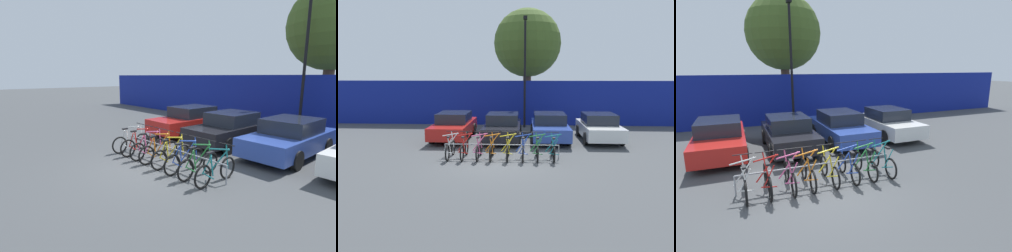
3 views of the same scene
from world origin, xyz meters
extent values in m
plane|color=#424447|center=(0.00, 0.00, 0.00)|extent=(120.00, 120.00, 0.00)
cube|color=navy|center=(0.00, 9.50, 1.48)|extent=(36.00, 0.16, 2.97)
cylinder|color=gray|center=(0.03, 0.68, 0.55)|extent=(4.69, 0.04, 0.04)
cylinder|color=gray|center=(-2.32, 0.68, 0.28)|extent=(0.04, 0.04, 0.55)
cylinder|color=gray|center=(2.38, 0.68, 0.28)|extent=(0.04, 0.04, 0.55)
torus|color=black|center=(-2.07, 0.00, 0.33)|extent=(0.06, 0.66, 0.66)
torus|color=black|center=(-2.07, 1.05, 0.33)|extent=(0.06, 0.66, 0.66)
cylinder|color=silver|center=(-2.07, 0.68, 0.65)|extent=(0.60, 0.04, 0.76)
cylinder|color=silver|center=(-2.07, 0.63, 0.96)|extent=(0.68, 0.04, 0.16)
cylinder|color=silver|center=(-2.07, 0.35, 0.59)|extent=(0.14, 0.04, 0.63)
cylinder|color=silver|center=(-2.07, 0.15, 0.61)|extent=(0.32, 0.03, 0.58)
cylinder|color=silver|center=(-2.07, 0.20, 0.31)|extent=(0.40, 0.03, 0.08)
cylinder|color=silver|center=(-2.07, 1.01, 0.68)|extent=(0.12, 0.04, 0.69)
cylinder|color=black|center=(-2.07, 0.97, 1.04)|extent=(0.52, 0.03, 0.03)
cube|color=black|center=(-2.07, 0.25, 0.93)|extent=(0.10, 0.22, 0.05)
torus|color=black|center=(-1.49, 0.00, 0.33)|extent=(0.06, 0.66, 0.66)
torus|color=black|center=(-1.49, 1.05, 0.33)|extent=(0.06, 0.66, 0.66)
cylinder|color=red|center=(-1.49, 0.68, 0.65)|extent=(0.60, 0.04, 0.76)
cylinder|color=red|center=(-1.49, 0.63, 0.96)|extent=(0.68, 0.04, 0.16)
cylinder|color=red|center=(-1.49, 0.35, 0.59)|extent=(0.14, 0.04, 0.63)
cylinder|color=red|center=(-1.49, 0.15, 0.61)|extent=(0.32, 0.03, 0.58)
cylinder|color=red|center=(-1.49, 0.20, 0.31)|extent=(0.40, 0.03, 0.08)
cylinder|color=red|center=(-1.49, 1.01, 0.68)|extent=(0.12, 0.04, 0.69)
cylinder|color=black|center=(-1.49, 0.97, 1.04)|extent=(0.52, 0.03, 0.03)
cube|color=black|center=(-1.49, 0.25, 0.93)|extent=(0.10, 0.22, 0.05)
torus|color=black|center=(-0.88, 0.00, 0.33)|extent=(0.06, 0.66, 0.66)
torus|color=black|center=(-0.88, 1.05, 0.33)|extent=(0.06, 0.66, 0.66)
cylinder|color=#E55993|center=(-0.88, 0.68, 0.65)|extent=(0.60, 0.04, 0.76)
cylinder|color=#E55993|center=(-0.88, 0.63, 0.96)|extent=(0.68, 0.04, 0.16)
cylinder|color=#E55993|center=(-0.88, 0.35, 0.59)|extent=(0.14, 0.04, 0.63)
cylinder|color=#E55993|center=(-0.88, 0.15, 0.61)|extent=(0.32, 0.03, 0.58)
cylinder|color=#E55993|center=(-0.88, 0.20, 0.31)|extent=(0.40, 0.03, 0.08)
cylinder|color=#E55993|center=(-0.88, 1.01, 0.68)|extent=(0.12, 0.04, 0.69)
cylinder|color=black|center=(-0.88, 0.97, 1.04)|extent=(0.52, 0.03, 0.03)
cube|color=black|center=(-0.88, 0.25, 0.93)|extent=(0.10, 0.22, 0.05)
torus|color=black|center=(-0.35, 0.00, 0.33)|extent=(0.06, 0.66, 0.66)
torus|color=black|center=(-0.35, 1.05, 0.33)|extent=(0.06, 0.66, 0.66)
cylinder|color=orange|center=(-0.35, 0.68, 0.65)|extent=(0.60, 0.04, 0.76)
cylinder|color=orange|center=(-0.35, 0.63, 0.96)|extent=(0.68, 0.04, 0.16)
cylinder|color=orange|center=(-0.35, 0.35, 0.59)|extent=(0.14, 0.04, 0.63)
cylinder|color=orange|center=(-0.35, 0.15, 0.61)|extent=(0.32, 0.03, 0.58)
cylinder|color=orange|center=(-0.35, 0.20, 0.31)|extent=(0.40, 0.03, 0.08)
cylinder|color=orange|center=(-0.35, 1.01, 0.68)|extent=(0.12, 0.04, 0.69)
cylinder|color=black|center=(-0.35, 0.97, 1.04)|extent=(0.52, 0.03, 0.03)
cube|color=black|center=(-0.35, 0.25, 0.93)|extent=(0.10, 0.22, 0.05)
torus|color=black|center=(0.31, 0.00, 0.33)|extent=(0.06, 0.66, 0.66)
torus|color=black|center=(0.31, 1.05, 0.33)|extent=(0.06, 0.66, 0.66)
cylinder|color=yellow|center=(0.31, 0.68, 0.65)|extent=(0.60, 0.04, 0.76)
cylinder|color=yellow|center=(0.31, 0.63, 0.96)|extent=(0.68, 0.04, 0.16)
cylinder|color=yellow|center=(0.31, 0.35, 0.59)|extent=(0.14, 0.04, 0.63)
cylinder|color=yellow|center=(0.31, 0.15, 0.61)|extent=(0.32, 0.03, 0.58)
cylinder|color=yellow|center=(0.31, 0.20, 0.31)|extent=(0.40, 0.03, 0.08)
cylinder|color=yellow|center=(0.31, 1.01, 0.68)|extent=(0.12, 0.04, 0.69)
cylinder|color=black|center=(0.31, 0.97, 1.04)|extent=(0.52, 0.03, 0.03)
cube|color=black|center=(0.31, 0.25, 0.93)|extent=(0.10, 0.22, 0.05)
torus|color=black|center=(0.92, 0.00, 0.33)|extent=(0.06, 0.66, 0.66)
torus|color=black|center=(0.92, 1.05, 0.33)|extent=(0.06, 0.66, 0.66)
cylinder|color=#284CB7|center=(0.92, 0.68, 0.65)|extent=(0.60, 0.04, 0.76)
cylinder|color=#284CB7|center=(0.92, 0.63, 0.96)|extent=(0.68, 0.04, 0.16)
cylinder|color=#284CB7|center=(0.92, 0.35, 0.59)|extent=(0.14, 0.04, 0.63)
cylinder|color=#284CB7|center=(0.92, 0.15, 0.61)|extent=(0.32, 0.03, 0.58)
cylinder|color=#284CB7|center=(0.92, 0.20, 0.31)|extent=(0.40, 0.03, 0.08)
cylinder|color=#284CB7|center=(0.92, 1.01, 0.68)|extent=(0.12, 0.04, 0.69)
cylinder|color=black|center=(0.92, 0.97, 1.04)|extent=(0.52, 0.03, 0.03)
cube|color=black|center=(0.92, 0.25, 0.93)|extent=(0.10, 0.22, 0.05)
torus|color=black|center=(1.49, 0.00, 0.33)|extent=(0.06, 0.66, 0.66)
torus|color=black|center=(1.49, 1.05, 0.33)|extent=(0.06, 0.66, 0.66)
cylinder|color=#288438|center=(1.49, 0.68, 0.65)|extent=(0.60, 0.04, 0.76)
cylinder|color=#288438|center=(1.49, 0.63, 0.96)|extent=(0.68, 0.04, 0.16)
cylinder|color=#288438|center=(1.49, 0.35, 0.59)|extent=(0.14, 0.04, 0.63)
cylinder|color=#288438|center=(1.49, 0.15, 0.61)|extent=(0.32, 0.03, 0.58)
cylinder|color=#288438|center=(1.49, 0.20, 0.31)|extent=(0.40, 0.03, 0.08)
cylinder|color=#288438|center=(1.49, 1.01, 0.68)|extent=(0.12, 0.04, 0.69)
cylinder|color=black|center=(1.49, 0.97, 1.04)|extent=(0.52, 0.03, 0.03)
cube|color=black|center=(1.49, 0.25, 0.93)|extent=(0.10, 0.22, 0.05)
torus|color=black|center=(2.13, 0.00, 0.33)|extent=(0.06, 0.66, 0.66)
torus|color=black|center=(2.13, 1.05, 0.33)|extent=(0.06, 0.66, 0.66)
cylinder|color=#197A7F|center=(2.13, 0.68, 0.65)|extent=(0.60, 0.04, 0.76)
cylinder|color=#197A7F|center=(2.13, 0.63, 0.96)|extent=(0.68, 0.04, 0.16)
cylinder|color=#197A7F|center=(2.13, 0.35, 0.59)|extent=(0.14, 0.04, 0.63)
cylinder|color=#197A7F|center=(2.13, 0.15, 0.61)|extent=(0.32, 0.03, 0.58)
cylinder|color=#197A7F|center=(2.13, 0.20, 0.31)|extent=(0.40, 0.03, 0.08)
cylinder|color=#197A7F|center=(2.13, 1.01, 0.68)|extent=(0.12, 0.04, 0.69)
cylinder|color=black|center=(2.13, 0.97, 1.04)|extent=(0.52, 0.03, 0.03)
cube|color=black|center=(2.13, 0.25, 0.93)|extent=(0.10, 0.22, 0.05)
cube|color=red|center=(-2.79, 4.57, 0.57)|extent=(1.80, 4.45, 0.62)
cube|color=#1E232D|center=(-2.79, 4.68, 1.14)|extent=(1.58, 2.05, 0.52)
cylinder|color=black|center=(-3.65, 5.86, 0.32)|extent=(0.20, 0.64, 0.64)
cylinder|color=black|center=(-1.94, 5.86, 0.32)|extent=(0.20, 0.64, 0.64)
cylinder|color=black|center=(-3.65, 3.27, 0.32)|extent=(0.20, 0.64, 0.64)
cylinder|color=black|center=(-1.94, 3.27, 0.32)|extent=(0.20, 0.64, 0.64)
cube|color=black|center=(-0.16, 4.28, 0.57)|extent=(1.80, 4.14, 0.62)
cube|color=#1E232D|center=(-0.16, 4.38, 1.14)|extent=(1.58, 1.91, 0.52)
cylinder|color=black|center=(-1.02, 5.48, 0.32)|extent=(0.20, 0.64, 0.64)
cylinder|color=black|center=(0.69, 5.48, 0.32)|extent=(0.20, 0.64, 0.64)
cylinder|color=black|center=(-1.02, 3.07, 0.32)|extent=(0.20, 0.64, 0.64)
cylinder|color=black|center=(0.69, 3.07, 0.32)|extent=(0.20, 0.64, 0.64)
cube|color=#2D479E|center=(2.27, 4.53, 0.57)|extent=(1.80, 4.40, 0.62)
cube|color=#1E232D|center=(2.27, 4.64, 1.14)|extent=(1.58, 2.02, 0.52)
cylinder|color=black|center=(1.41, 5.80, 0.32)|extent=(0.20, 0.64, 0.64)
cylinder|color=black|center=(3.12, 5.80, 0.32)|extent=(0.20, 0.64, 0.64)
cylinder|color=black|center=(1.41, 3.25, 0.32)|extent=(0.20, 0.64, 0.64)
cylinder|color=black|center=(3.12, 3.25, 0.32)|extent=(0.20, 0.64, 0.64)
cube|color=silver|center=(4.82, 4.51, 0.57)|extent=(1.80, 4.04, 0.62)
cube|color=#1E232D|center=(4.82, 4.61, 1.14)|extent=(1.58, 1.86, 0.52)
cylinder|color=black|center=(3.96, 5.68, 0.32)|extent=(0.20, 0.64, 0.64)
cylinder|color=black|center=(5.67, 5.68, 0.32)|extent=(0.20, 0.64, 0.64)
cylinder|color=black|center=(3.96, 3.34, 0.32)|extent=(0.20, 0.64, 0.64)
cylinder|color=black|center=(5.67, 3.34, 0.32)|extent=(0.20, 0.64, 0.64)
cylinder|color=black|center=(0.95, 8.50, 3.34)|extent=(0.14, 0.14, 6.68)
cube|color=black|center=(0.95, 8.50, 6.83)|extent=(0.24, 0.44, 0.20)
cylinder|color=brown|center=(1.11, 11.30, 1.90)|extent=(0.57, 0.57, 3.79)
sphere|color=#425B23|center=(1.11, 11.30, 5.56)|extent=(4.73, 4.73, 4.73)
camera|label=1|loc=(6.41, -4.90, 2.92)|focal=28.00mm
camera|label=2|loc=(0.99, -12.44, 3.44)|focal=35.00mm
camera|label=3|loc=(-2.14, -6.42, 3.37)|focal=28.00mm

